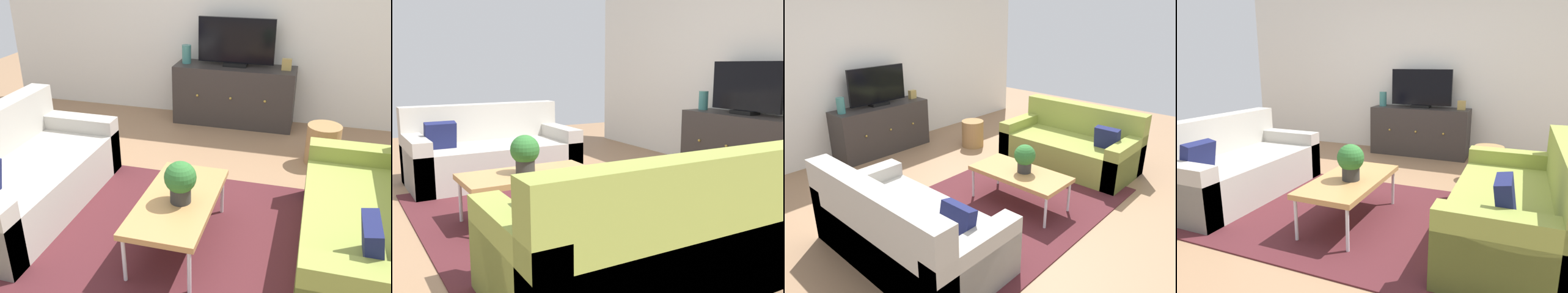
# 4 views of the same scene
# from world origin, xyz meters

# --- Properties ---
(ground_plane) EXTENTS (10.00, 10.00, 0.00)m
(ground_plane) POSITION_xyz_m (0.00, 0.00, 0.00)
(ground_plane) COLOR #997251
(wall_back) EXTENTS (6.40, 0.12, 2.70)m
(wall_back) POSITION_xyz_m (0.00, 2.55, 1.35)
(wall_back) COLOR silver
(wall_back) RESTS_ON ground_plane
(area_rug) EXTENTS (2.50, 1.90, 0.01)m
(area_rug) POSITION_xyz_m (0.00, -0.15, 0.01)
(area_rug) COLOR #4C1E23
(area_rug) RESTS_ON ground_plane
(couch_left_side) EXTENTS (0.89, 1.75, 0.81)m
(couch_left_side) POSITION_xyz_m (-1.44, -0.10, 0.27)
(couch_left_side) COLOR #B2ADA3
(couch_left_side) RESTS_ON ground_plane
(couch_right_side) EXTENTS (0.89, 1.75, 0.81)m
(couch_right_side) POSITION_xyz_m (1.44, -0.10, 0.27)
(couch_right_side) COLOR olive
(couch_right_side) RESTS_ON ground_plane
(coffee_table) EXTENTS (0.53, 1.06, 0.40)m
(coffee_table) POSITION_xyz_m (0.03, -0.26, 0.37)
(coffee_table) COLOR #B7844C
(coffee_table) RESTS_ON ground_plane
(potted_plant) EXTENTS (0.23, 0.23, 0.31)m
(potted_plant) POSITION_xyz_m (0.05, -0.29, 0.57)
(potted_plant) COLOR #2D2D2D
(potted_plant) RESTS_ON coffee_table
(tv_console) EXTENTS (1.44, 0.47, 0.72)m
(tv_console) POSITION_xyz_m (-0.05, 2.27, 0.36)
(tv_console) COLOR #332D2B
(tv_console) RESTS_ON ground_plane
(flat_screen_tv) EXTENTS (0.90, 0.16, 0.56)m
(flat_screen_tv) POSITION_xyz_m (-0.05, 2.29, 1.00)
(flat_screen_tv) COLOR black
(flat_screen_tv) RESTS_ON tv_console
(glass_vase) EXTENTS (0.11, 0.11, 0.22)m
(glass_vase) POSITION_xyz_m (-0.65, 2.27, 0.83)
(glass_vase) COLOR teal
(glass_vase) RESTS_ON tv_console
(wicker_basket) EXTENTS (0.34, 0.34, 0.41)m
(wicker_basket) POSITION_xyz_m (1.03, 1.42, 0.21)
(wicker_basket) COLOR #9E7547
(wicker_basket) RESTS_ON ground_plane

